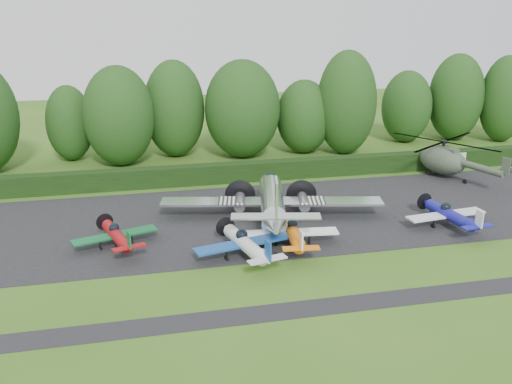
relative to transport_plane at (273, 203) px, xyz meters
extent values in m
plane|color=#335818|center=(-2.08, -8.85, -1.75)|extent=(160.00, 160.00, 0.00)
cube|color=black|center=(-2.08, 1.15, -1.75)|extent=(70.00, 18.00, 0.01)
cube|color=black|center=(-2.08, -14.85, -1.75)|extent=(70.00, 2.00, 0.00)
cube|color=black|center=(-2.08, 12.15, -1.75)|extent=(90.00, 1.60, 2.00)
cylinder|color=silver|center=(0.00, 0.30, -0.06)|extent=(2.05, 10.67, 2.05)
cone|color=silver|center=(0.00, 6.28, -0.06)|extent=(2.05, 1.33, 2.05)
cone|color=silver|center=(0.00, -6.10, 0.39)|extent=(2.05, 2.67, 2.05)
sphere|color=black|center=(0.00, 5.42, 0.39)|extent=(1.33, 1.33, 1.33)
cube|color=silver|center=(0.00, 1.19, -0.33)|extent=(19.57, 2.13, 0.20)
cube|color=white|center=(-3.56, 1.19, -0.22)|extent=(2.31, 2.22, 0.04)
cube|color=white|center=(3.56, 1.19, -0.22)|extent=(2.31, 2.22, 0.04)
cylinder|color=silver|center=(-2.85, 1.72, -0.55)|extent=(0.98, 2.85, 0.98)
cylinder|color=silver|center=(2.85, 1.72, -0.55)|extent=(0.98, 2.85, 0.98)
cylinder|color=black|center=(-2.85, 3.72, -0.55)|extent=(2.85, 0.03, 2.85)
cylinder|color=black|center=(2.85, 3.72, -0.55)|extent=(2.85, 0.03, 2.85)
cube|color=silver|center=(0.00, -6.82, 1.36)|extent=(6.67, 1.25, 0.12)
cube|color=silver|center=(0.00, -7.08, 2.61)|extent=(0.16, 1.96, 3.38)
cylinder|color=black|center=(-2.85, 1.37, -1.53)|extent=(0.22, 0.80, 0.80)
cylinder|color=black|center=(2.85, 1.37, -1.53)|extent=(0.22, 0.80, 0.80)
cylinder|color=black|center=(0.00, -7.17, -1.59)|extent=(0.16, 0.39, 0.39)
cylinder|color=maroon|center=(-13.18, -2.83, -0.71)|extent=(0.91, 5.21, 0.91)
sphere|color=black|center=(-13.18, -2.27, -0.28)|extent=(0.80, 0.80, 0.80)
cube|color=#0D5B2A|center=(-13.18, -2.36, -0.85)|extent=(6.63, 1.23, 0.13)
cube|color=maroon|center=(-13.18, -5.96, -0.47)|extent=(2.46, 0.66, 0.09)
cube|color=#0D5B2A|center=(-13.18, -6.06, 0.15)|extent=(0.09, 0.76, 1.23)
cylinder|color=black|center=(-13.18, 0.53, -0.71)|extent=(1.42, 0.02, 1.42)
cylinder|color=black|center=(-14.41, -2.55, -1.58)|extent=(0.13, 0.42, 0.42)
cylinder|color=black|center=(-11.94, -2.55, -1.58)|extent=(0.13, 0.42, 0.42)
cylinder|color=black|center=(-13.18, -0.37, -1.60)|extent=(0.11, 0.38, 0.38)
cylinder|color=silver|center=(-3.82, -6.85, -0.57)|extent=(1.03, 5.91, 1.03)
sphere|color=black|center=(-3.82, -6.21, -0.08)|extent=(0.90, 0.90, 0.90)
cube|color=#17468E|center=(-3.82, -6.32, -0.73)|extent=(7.52, 1.40, 0.15)
cube|color=silver|center=(-3.82, -10.40, -0.30)|extent=(2.79, 0.75, 0.11)
cube|color=#17468E|center=(-3.82, -10.51, 0.40)|extent=(0.11, 0.86, 1.40)
cylinder|color=black|center=(-3.82, -3.04, -0.57)|extent=(1.61, 0.02, 1.61)
cylinder|color=black|center=(-5.22, -6.53, -1.55)|extent=(0.15, 0.47, 0.47)
cylinder|color=black|center=(-2.42, -6.53, -1.55)|extent=(0.15, 0.47, 0.47)
cylinder|color=black|center=(-3.82, -4.06, -1.58)|extent=(0.13, 0.43, 0.43)
cylinder|color=orange|center=(0.25, -5.52, -0.61)|extent=(0.99, 5.69, 0.99)
sphere|color=black|center=(0.25, -4.90, -0.14)|extent=(0.87, 0.87, 0.87)
cube|color=white|center=(0.25, -5.01, -0.76)|extent=(7.25, 1.35, 0.14)
cube|color=orange|center=(0.25, -8.94, -0.35)|extent=(2.69, 0.72, 0.10)
cube|color=white|center=(0.25, -9.05, 0.32)|extent=(0.10, 0.83, 1.35)
cylinder|color=black|center=(0.25, -1.85, -0.61)|extent=(1.55, 0.02, 1.55)
cylinder|color=black|center=(-1.10, -5.21, -1.56)|extent=(0.14, 0.46, 0.46)
cylinder|color=black|center=(1.59, -5.21, -1.56)|extent=(0.14, 0.46, 0.46)
cylinder|color=black|center=(0.25, -2.83, -1.58)|extent=(0.12, 0.41, 0.41)
cylinder|color=navy|center=(14.26, -4.56, -0.62)|extent=(0.99, 5.66, 0.99)
sphere|color=black|center=(14.26, -3.94, -0.15)|extent=(0.86, 0.86, 0.86)
cube|color=silver|center=(14.26, -4.04, -0.77)|extent=(7.20, 1.34, 0.14)
cube|color=navy|center=(14.26, -7.95, -0.36)|extent=(2.67, 0.72, 0.10)
cube|color=silver|center=(14.26, -8.05, 0.31)|extent=(0.10, 0.82, 1.34)
cylinder|color=black|center=(14.26, -0.91, -0.62)|extent=(1.54, 0.02, 1.54)
cylinder|color=black|center=(12.93, -4.25, -1.56)|extent=(0.14, 0.45, 0.45)
cylinder|color=black|center=(15.60, -4.25, -1.56)|extent=(0.14, 0.45, 0.45)
cylinder|color=black|center=(14.26, -1.88, -1.58)|extent=(0.12, 0.41, 0.41)
ellipsoid|color=#303A2D|center=(21.27, 9.17, 0.10)|extent=(3.21, 5.88, 3.07)
cylinder|color=#303A2D|center=(21.27, 4.55, 0.41)|extent=(0.72, 6.17, 0.72)
cube|color=#303A2D|center=(21.27, 1.36, 1.33)|extent=(0.12, 0.92, 1.64)
cylinder|color=black|center=(21.27, 9.17, 1.64)|extent=(0.31, 0.31, 0.82)
cylinder|color=black|center=(21.27, 9.17, 2.10)|extent=(0.72, 0.72, 0.26)
cylinder|color=black|center=(21.27, 9.17, 2.10)|extent=(12.33, 12.33, 0.06)
cube|color=#303A2D|center=(21.27, 8.35, 1.28)|extent=(0.92, 2.06, 0.72)
ellipsoid|color=black|center=(21.27, 10.82, 0.20)|extent=(1.95, 1.95, 1.76)
cylinder|color=black|center=(20.24, 9.99, -1.44)|extent=(0.18, 0.58, 0.58)
cylinder|color=black|center=(22.30, 9.99, -1.44)|extent=(0.18, 0.58, 0.58)
cylinder|color=black|center=(21.27, 5.88, -1.49)|extent=(0.16, 0.49, 0.49)
cylinder|color=#3F3326|center=(22.28, 11.35, -1.12)|extent=(0.13, 0.13, 1.26)
cylinder|color=#3F3326|center=(25.42, 11.35, -1.12)|extent=(0.13, 0.13, 1.26)
cube|color=beige|center=(23.85, 11.35, -0.39)|extent=(3.35, 0.08, 1.05)
cylinder|color=black|center=(-12.84, 21.39, 0.13)|extent=(0.70, 0.70, 3.77)
ellipsoid|color=#1B3611|center=(-12.84, 21.39, 4.01)|extent=(8.10, 8.10, 11.51)
cylinder|color=black|center=(24.62, 24.83, -0.18)|extent=(0.70, 0.70, 3.14)
ellipsoid|color=#1B3611|center=(24.62, 24.83, 3.05)|extent=(6.63, 6.63, 9.60)
cylinder|color=black|center=(31.70, 24.61, 0.16)|extent=(0.70, 0.70, 3.82)
ellipsoid|color=#1B3611|center=(31.70, 24.61, 4.09)|extent=(7.31, 7.31, 11.68)
cylinder|color=black|center=(-6.31, 24.04, 0.17)|extent=(0.70, 0.70, 3.84)
ellipsoid|color=#1B3611|center=(-6.31, 24.04, 4.12)|extent=(7.32, 7.32, 11.73)
cylinder|color=black|center=(9.53, 22.27, -0.25)|extent=(0.70, 0.70, 3.00)
ellipsoid|color=#1B3611|center=(9.53, 22.27, 2.83)|extent=(6.83, 6.83, 9.16)
cylinder|color=black|center=(1.65, 21.90, 0.18)|extent=(0.70, 0.70, 3.86)
ellipsoid|color=#1B3611|center=(1.65, 21.90, 4.16)|extent=(9.09, 9.09, 11.81)
cylinder|color=black|center=(37.51, 22.32, 0.14)|extent=(0.70, 0.70, 3.78)
ellipsoid|color=#1B3611|center=(37.51, 22.32, 4.03)|extent=(6.40, 6.40, 11.55)
cylinder|color=black|center=(14.46, 20.74, 0.34)|extent=(0.70, 0.70, 4.18)
ellipsoid|color=#1B3611|center=(14.46, 20.74, 4.63)|extent=(7.35, 7.35, 12.76)
cylinder|color=black|center=(-18.66, 24.77, -0.27)|extent=(0.70, 0.70, 2.95)
ellipsoid|color=#1B3611|center=(-18.66, 24.77, 2.76)|extent=(5.46, 5.46, 9.01)
camera|label=1|loc=(-11.41, -44.87, 16.61)|focal=40.00mm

